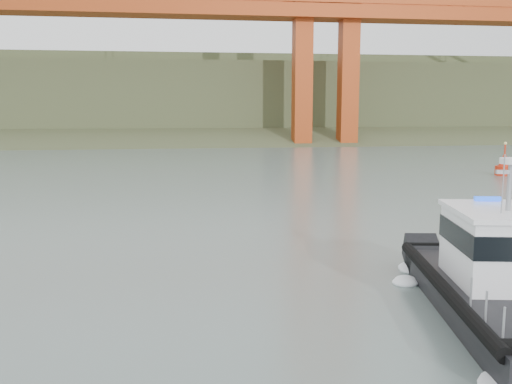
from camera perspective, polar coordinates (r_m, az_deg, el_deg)
ground at (r=21.73m, az=2.14°, el=-9.54°), size 400.00×400.00×0.00m
headlands at (r=145.84m, az=-6.91°, el=8.69°), size 500.00×105.36×27.12m
patrol_boat at (r=20.27m, az=23.54°, el=-7.68°), size 5.95×11.52×5.33m
nav_buoy at (r=60.88m, az=23.55°, el=2.39°), size 1.67×1.67×3.47m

